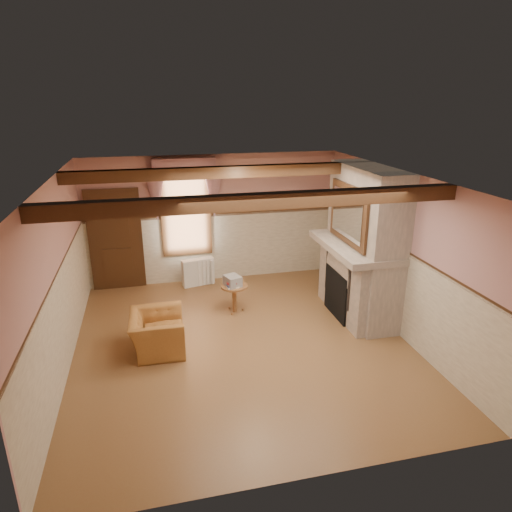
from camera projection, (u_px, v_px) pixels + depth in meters
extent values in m
cube|color=brown|center=(242.00, 343.00, 7.71)|extent=(5.50, 6.00, 0.01)
cube|color=silver|center=(240.00, 178.00, 6.78)|extent=(5.50, 6.00, 0.01)
cube|color=tan|center=(214.00, 219.00, 10.00)|extent=(5.50, 0.02, 2.80)
cube|color=tan|center=(302.00, 370.00, 4.49)|extent=(5.50, 0.02, 2.80)
cube|color=tan|center=(57.00, 281.00, 6.65)|extent=(0.02, 6.00, 2.80)
cube|color=tan|center=(398.00, 253.00, 7.85)|extent=(0.02, 6.00, 2.80)
cube|color=black|center=(340.00, 293.00, 8.55)|extent=(0.20, 0.95, 0.90)
imported|color=#9E662D|center=(157.00, 333.00, 7.41)|extent=(0.88, 1.00, 0.63)
cylinder|color=brown|center=(234.00, 298.00, 8.75)|extent=(0.64, 0.64, 0.55)
cube|color=#B7AD8C|center=(233.00, 281.00, 8.60)|extent=(0.35, 0.39, 0.20)
cube|color=silver|center=(198.00, 272.00, 10.00)|extent=(0.72, 0.33, 0.60)
imported|color=brown|center=(356.00, 241.00, 8.26)|extent=(0.31, 0.31, 0.08)
cube|color=#32200D|center=(343.00, 230.00, 8.76)|extent=(0.14, 0.24, 0.20)
cylinder|color=gold|center=(343.00, 227.00, 8.77)|extent=(0.11, 0.11, 0.28)
cylinder|color=#A81421|center=(366.00, 246.00, 7.89)|extent=(0.06, 0.06, 0.16)
cylinder|color=gold|center=(360.00, 243.00, 8.12)|extent=(0.06, 0.06, 0.12)
cube|color=gray|center=(365.00, 244.00, 8.33)|extent=(0.85, 2.00, 2.80)
cube|color=gray|center=(355.00, 246.00, 8.30)|extent=(1.05, 2.05, 0.12)
cube|color=silver|center=(348.00, 214.00, 8.06)|extent=(0.06, 1.44, 1.04)
cube|color=black|center=(116.00, 242.00, 9.60)|extent=(1.10, 0.10, 2.10)
cube|color=white|center=(186.00, 210.00, 9.76)|extent=(1.06, 0.08, 2.02)
cube|color=gray|center=(185.00, 182.00, 9.48)|extent=(1.30, 0.14, 1.40)
cube|color=black|center=(259.00, 201.00, 5.72)|extent=(5.50, 0.18, 0.20)
cube|color=black|center=(227.00, 172.00, 7.92)|extent=(5.50, 0.18, 0.20)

